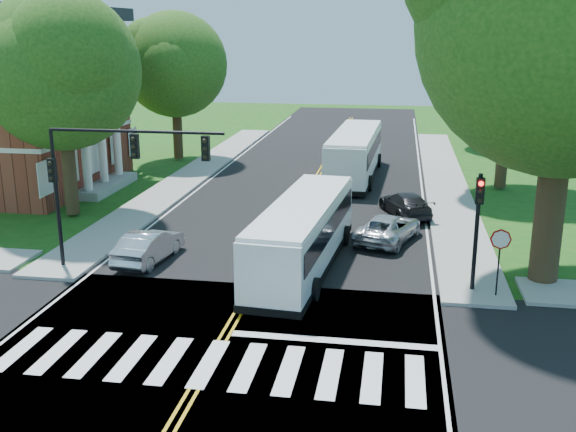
% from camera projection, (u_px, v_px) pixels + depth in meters
% --- Properties ---
extents(ground, '(140.00, 140.00, 0.00)m').
position_uv_depth(ground, '(213.00, 356.00, 20.35)').
color(ground, '#164D13').
rests_on(ground, ground).
extents(road, '(14.00, 96.00, 0.01)m').
position_uv_depth(road, '(300.00, 206.00, 37.45)').
color(road, black).
rests_on(road, ground).
extents(cross_road, '(60.00, 12.00, 0.01)m').
position_uv_depth(cross_road, '(213.00, 356.00, 20.35)').
color(cross_road, black).
rests_on(cross_road, ground).
extents(center_line, '(0.36, 70.00, 0.01)m').
position_uv_depth(center_line, '(310.00, 190.00, 41.25)').
color(center_line, gold).
rests_on(center_line, road).
extents(edge_line_w, '(0.12, 70.00, 0.01)m').
position_uv_depth(edge_line_w, '(203.00, 185.00, 42.32)').
color(edge_line_w, silver).
rests_on(edge_line_w, road).
extents(edge_line_e, '(0.12, 70.00, 0.01)m').
position_uv_depth(edge_line_e, '(423.00, 194.00, 40.18)').
color(edge_line_e, silver).
rests_on(edge_line_e, road).
extents(crosswalk, '(12.60, 3.00, 0.01)m').
position_uv_depth(crosswalk, '(209.00, 363.00, 19.87)').
color(crosswalk, silver).
rests_on(crosswalk, road).
extents(stop_bar, '(6.60, 0.40, 0.01)m').
position_uv_depth(stop_bar, '(334.00, 340.00, 21.31)').
color(stop_bar, silver).
rests_on(stop_bar, road).
extents(sidewalk_nw, '(2.60, 40.00, 0.15)m').
position_uv_depth(sidewalk_nw, '(194.00, 174.00, 45.39)').
color(sidewalk_nw, gray).
rests_on(sidewalk_nw, ground).
extents(sidewalk_ne, '(2.60, 40.00, 0.15)m').
position_uv_depth(sidewalk_ne, '(445.00, 183.00, 42.78)').
color(sidewalk_ne, gray).
rests_on(sidewalk_ne, ground).
extents(tree_ne_big, '(10.80, 10.80, 14.91)m').
position_uv_depth(tree_ne_big, '(570.00, 26.00, 23.63)').
color(tree_ne_big, '#362415').
rests_on(tree_ne_big, ground).
extents(tree_west_near, '(8.00, 8.00, 11.40)m').
position_uv_depth(tree_west_near, '(60.00, 70.00, 33.43)').
color(tree_west_near, '#362415').
rests_on(tree_west_near, ground).
extents(tree_west_far, '(7.60, 7.60, 10.67)m').
position_uv_depth(tree_west_far, '(175.00, 65.00, 48.70)').
color(tree_west_far, '#362415').
rests_on(tree_west_far, ground).
extents(tree_east_mid, '(8.40, 8.40, 11.93)m').
position_uv_depth(tree_east_mid, '(511.00, 58.00, 39.23)').
color(tree_east_mid, '#362415').
rests_on(tree_east_mid, ground).
extents(tree_east_far, '(7.20, 7.20, 10.34)m').
position_uv_depth(tree_east_far, '(493.00, 63.00, 54.54)').
color(tree_east_far, '#362415').
rests_on(tree_east_far, ground).
extents(signal_nw, '(7.15, 0.46, 5.66)m').
position_uv_depth(signal_nw, '(109.00, 166.00, 26.20)').
color(signal_nw, black).
rests_on(signal_nw, ground).
extents(signal_ne, '(0.30, 0.46, 4.40)m').
position_uv_depth(signal_ne, '(478.00, 217.00, 24.38)').
color(signal_ne, black).
rests_on(signal_ne, ground).
extents(stop_sign, '(0.76, 0.08, 2.53)m').
position_uv_depth(stop_sign, '(500.00, 246.00, 24.07)').
color(stop_sign, black).
rests_on(stop_sign, ground).
extents(bus_lead, '(3.27, 11.03, 2.81)m').
position_uv_depth(bus_lead, '(303.00, 233.00, 27.41)').
color(bus_lead, white).
rests_on(bus_lead, road).
extents(bus_follow, '(3.25, 12.02, 3.09)m').
position_uv_depth(bus_follow, '(355.00, 153.00, 44.13)').
color(bus_follow, white).
rests_on(bus_follow, road).
extents(hatchback, '(1.89, 4.27, 1.36)m').
position_uv_depth(hatchback, '(149.00, 246.00, 28.39)').
color(hatchback, silver).
rests_on(hatchback, road).
extents(suv, '(3.38, 4.95, 1.26)m').
position_uv_depth(suv, '(388.00, 228.00, 31.13)').
color(suv, '#BBBEC3').
rests_on(suv, road).
extents(dark_sedan, '(3.17, 4.63, 1.24)m').
position_uv_depth(dark_sedan, '(405.00, 204.00, 35.39)').
color(dark_sedan, black).
rests_on(dark_sedan, road).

